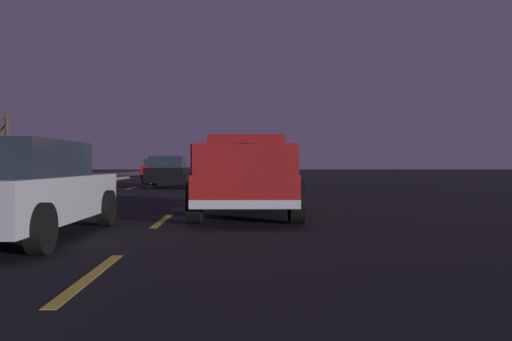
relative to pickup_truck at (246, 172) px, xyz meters
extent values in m
plane|color=black|center=(16.12, 3.50, -0.98)|extent=(144.00, 144.00, 0.00)
cube|color=gray|center=(16.12, 10.95, -0.92)|extent=(108.00, 4.00, 0.12)
cube|color=yellow|center=(-6.41, 1.75, -0.98)|extent=(2.40, 0.14, 0.01)
cube|color=yellow|center=(-1.26, 1.75, -0.98)|extent=(2.40, 0.14, 0.01)
cube|color=yellow|center=(5.62, 1.75, -0.98)|extent=(2.40, 0.14, 0.01)
cube|color=yellow|center=(11.27, 1.75, -0.98)|extent=(2.40, 0.14, 0.01)
cube|color=yellow|center=(17.10, 1.75, -0.98)|extent=(2.40, 0.14, 0.01)
cube|color=yellow|center=(23.98, 1.75, -0.98)|extent=(2.40, 0.14, 0.01)
cube|color=yellow|center=(29.14, 1.75, -0.98)|extent=(2.40, 0.14, 0.01)
cube|color=yellow|center=(36.07, 1.75, -0.98)|extent=(2.40, 0.14, 0.01)
cube|color=yellow|center=(41.71, 1.75, -0.98)|extent=(2.40, 0.14, 0.01)
cube|color=yellow|center=(47.05, 1.75, -0.98)|extent=(2.40, 0.14, 0.01)
cube|color=yellow|center=(52.14, 1.75, -0.98)|extent=(2.40, 0.14, 0.01)
cube|color=yellow|center=(58.12, 1.75, -0.98)|extent=(2.40, 0.14, 0.01)
cube|color=yellow|center=(63.97, 1.75, -0.98)|extent=(2.40, 0.14, 0.01)
cube|color=yellow|center=(69.82, 1.75, -0.98)|extent=(2.40, 0.14, 0.01)
cube|color=yellow|center=(0.17, 5.25, -0.98)|extent=(2.40, 0.14, 0.01)
cube|color=yellow|center=(6.48, 5.25, -0.98)|extent=(2.40, 0.14, 0.01)
cube|color=yellow|center=(12.78, 5.25, -0.98)|extent=(2.40, 0.14, 0.01)
cube|color=yellow|center=(19.26, 5.25, -0.98)|extent=(2.40, 0.14, 0.01)
cube|color=yellow|center=(24.77, 5.25, -0.98)|extent=(2.40, 0.14, 0.01)
cube|color=yellow|center=(30.41, 5.25, -0.98)|extent=(2.40, 0.14, 0.01)
cube|color=yellow|center=(35.78, 5.25, -0.98)|extent=(2.40, 0.14, 0.01)
cube|color=yellow|center=(41.78, 5.25, -0.98)|extent=(2.40, 0.14, 0.01)
cube|color=yellow|center=(47.95, 5.25, -0.98)|extent=(2.40, 0.14, 0.01)
cube|color=yellow|center=(53.77, 5.25, -0.98)|extent=(2.40, 0.14, 0.01)
cube|color=yellow|center=(60.16, 5.25, -0.98)|extent=(2.40, 0.14, 0.01)
cube|color=yellow|center=(66.05, 5.25, -0.98)|extent=(2.40, 0.14, 0.01)
cube|color=silver|center=(16.12, 8.65, -0.98)|extent=(108.00, 0.14, 0.01)
cube|color=maroon|center=(-0.06, 0.00, -0.31)|extent=(5.45, 2.14, 0.60)
cube|color=maroon|center=(1.13, -0.03, 0.44)|extent=(2.21, 1.90, 0.90)
cube|color=#1E2833|center=(0.08, 0.00, 0.49)|extent=(0.08, 1.44, 0.50)
cube|color=maroon|center=(-1.11, 0.97, 0.27)|extent=(3.03, 0.16, 0.56)
cube|color=maroon|center=(-1.16, -0.91, 0.27)|extent=(3.03, 0.16, 0.56)
cube|color=maroon|center=(-2.72, 0.07, 0.27)|extent=(0.13, 1.88, 0.56)
cube|color=silver|center=(-2.72, 0.07, -0.53)|extent=(0.17, 2.00, 0.16)
cube|color=red|center=(-2.68, 0.87, 0.47)|extent=(0.06, 0.14, 0.20)
cube|color=red|center=(-2.73, -0.73, 0.47)|extent=(0.06, 0.14, 0.20)
ellipsoid|color=#232833|center=(-1.14, 0.03, 0.31)|extent=(2.63, 1.59, 0.64)
sphere|color=silver|center=(-0.63, 0.38, 0.17)|extent=(0.40, 0.40, 0.40)
sphere|color=beige|center=(-1.74, -0.25, 0.15)|extent=(0.34, 0.34, 0.34)
cylinder|color=black|center=(1.75, 0.95, -0.56)|extent=(0.84, 0.28, 0.84)
cylinder|color=black|center=(1.70, -1.05, -0.56)|extent=(0.84, 0.28, 0.84)
cylinder|color=black|center=(-1.81, 1.05, -0.56)|extent=(0.84, 0.28, 0.84)
cylinder|color=black|center=(-1.87, -0.95, -0.56)|extent=(0.84, 0.28, 0.84)
cube|color=black|center=(13.57, 3.60, -0.35)|extent=(4.43, 1.86, 0.70)
cube|color=#1E2833|center=(13.32, 3.60, 0.28)|extent=(2.49, 1.62, 0.56)
cylinder|color=black|center=(15.05, 4.52, -0.64)|extent=(0.68, 0.22, 0.68)
cylinder|color=black|center=(15.08, 2.72, -0.64)|extent=(0.68, 0.22, 0.68)
cylinder|color=black|center=(12.06, 4.48, -0.64)|extent=(0.68, 0.22, 0.68)
cylinder|color=black|center=(12.09, 2.68, -0.64)|extent=(0.68, 0.22, 0.68)
cube|color=red|center=(11.42, 3.57, -0.30)|extent=(0.10, 1.51, 0.10)
cube|color=maroon|center=(30.84, 6.91, -0.35)|extent=(4.44, 1.90, 0.70)
cube|color=#1E2833|center=(30.59, 6.92, 0.28)|extent=(2.50, 1.64, 0.56)
cylinder|color=black|center=(32.35, 7.78, -0.64)|extent=(0.68, 0.22, 0.68)
cylinder|color=black|center=(32.31, 5.98, -0.64)|extent=(0.68, 0.22, 0.68)
cylinder|color=black|center=(29.36, 7.84, -0.64)|extent=(0.68, 0.22, 0.68)
cylinder|color=black|center=(29.32, 6.04, -0.64)|extent=(0.68, 0.22, 0.68)
cube|color=red|center=(28.69, 6.96, -0.30)|extent=(0.11, 1.51, 0.10)
cube|color=#B2B5BA|center=(-3.60, 3.62, -0.35)|extent=(4.45, 1.92, 0.70)
cube|color=#1E2833|center=(-3.85, 3.62, 0.28)|extent=(2.51, 1.65, 0.56)
cylinder|color=black|center=(-2.08, 4.47, -0.64)|extent=(0.68, 0.22, 0.68)
cylinder|color=black|center=(-2.13, 2.68, -0.64)|extent=(0.68, 0.22, 0.68)
cylinder|color=black|center=(-5.12, 2.76, -0.64)|extent=(0.68, 0.22, 0.68)
cylinder|color=#423323|center=(25.34, 16.77, 1.39)|extent=(0.28, 0.28, 4.73)
cylinder|color=#423323|center=(24.77, 16.85, 2.40)|extent=(1.22, 0.29, 1.36)
cylinder|color=#423323|center=(25.36, 17.16, 2.62)|extent=(0.14, 0.87, 1.18)
cylinder|color=#423323|center=(25.18, 17.19, 3.05)|extent=(0.41, 0.93, 1.42)
cylinder|color=#423323|center=(24.93, 16.72, 3.55)|extent=(0.89, 0.21, 0.70)
camera|label=1|loc=(-11.73, 0.23, 0.20)|focal=35.42mm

